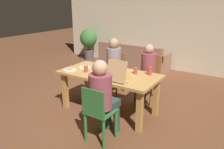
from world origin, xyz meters
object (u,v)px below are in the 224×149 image
at_px(drinking_glass_2, 136,71).
at_px(drinking_glass_3, 150,71).
at_px(potted_plant, 89,41).
at_px(person_2, 147,70).
at_px(chair_1, 98,113).
at_px(drinking_glass_1, 122,67).
at_px(chair_2, 150,76).
at_px(couch, 133,60).
at_px(drinking_glass_0, 86,69).
at_px(pizza_box_0, 122,76).
at_px(dining_table, 109,79).
at_px(chair_0, 116,71).
at_px(plate_1, 70,70).
at_px(person_1, 103,93).
at_px(plate_0, 102,68).
at_px(person_0, 112,62).
at_px(plate_2, 85,67).

distance_m(drinking_glass_2, drinking_glass_3, 0.25).
height_order(drinking_glass_3, potted_plant, potted_plant).
relative_size(person_2, drinking_glass_2, 9.99).
relative_size(chair_1, drinking_glass_1, 6.07).
xyz_separation_m(chair_2, drinking_glass_2, (0.02, -0.71, 0.30)).
distance_m(drinking_glass_1, couch, 2.69).
distance_m(chair_1, drinking_glass_3, 1.29).
bearing_deg(drinking_glass_0, chair_1, -42.54).
xyz_separation_m(person_2, drinking_glass_0, (-0.80, -0.94, 0.12)).
xyz_separation_m(pizza_box_0, drinking_glass_1, (-0.26, 0.44, 0.02)).
xyz_separation_m(dining_table, chair_0, (-0.40, 0.89, -0.15)).
height_order(chair_1, drinking_glass_1, drinking_glass_1).
bearing_deg(drinking_glass_1, drinking_glass_2, -10.39).
height_order(plate_1, drinking_glass_3, drinking_glass_3).
height_order(pizza_box_0, couch, pizza_box_0).
height_order(chair_0, person_1, person_1).
height_order(person_1, pizza_box_0, person_1).
xyz_separation_m(person_1, couch, (-1.31, 3.48, -0.46)).
xyz_separation_m(drinking_glass_2, couch, (-1.34, 2.48, -0.55)).
xyz_separation_m(dining_table, plate_0, (-0.28, 0.19, 0.12)).
height_order(person_0, drinking_glass_0, person_0).
xyz_separation_m(pizza_box_0, plate_0, (-0.66, 0.36, -0.04)).
bearing_deg(drinking_glass_1, chair_0, 130.16).
bearing_deg(person_2, pizza_box_0, -92.00).
xyz_separation_m(chair_1, drinking_glass_3, (0.26, 1.21, 0.37)).
relative_size(chair_1, drinking_glass_3, 5.90).
bearing_deg(pizza_box_0, chair_2, 88.31).
xyz_separation_m(pizza_box_0, plate_1, (-1.11, -0.08, -0.04)).
distance_m(chair_2, drinking_glass_1, 0.78).
relative_size(pizza_box_0, drinking_glass_3, 2.98).
distance_m(pizza_box_0, potted_plant, 4.38).
height_order(chair_1, chair_2, chair_2).
bearing_deg(couch, chair_0, -74.49).
bearing_deg(pizza_box_0, plate_0, 151.25).
distance_m(person_2, drinking_glass_1, 0.58).
height_order(person_1, plate_1, person_1).
relative_size(person_1, couch, 0.61).
bearing_deg(plate_1, chair_0, 73.88).
height_order(drinking_glass_2, potted_plant, potted_plant).
distance_m(couch, potted_plant, 1.92).
relative_size(drinking_glass_0, potted_plant, 0.11).
xyz_separation_m(person_0, chair_1, (0.81, -1.65, -0.27)).
bearing_deg(plate_1, plate_2, 65.37).
xyz_separation_m(chair_2, plate_0, (-0.69, -0.74, 0.25)).
height_order(chair_2, couch, chair_2).
height_order(person_1, drinking_glass_0, person_1).
height_order(person_1, plate_0, person_1).
relative_size(dining_table, person_1, 1.46).
relative_size(drinking_glass_0, drinking_glass_3, 0.78).
bearing_deg(drinking_glass_2, chair_0, 141.24).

